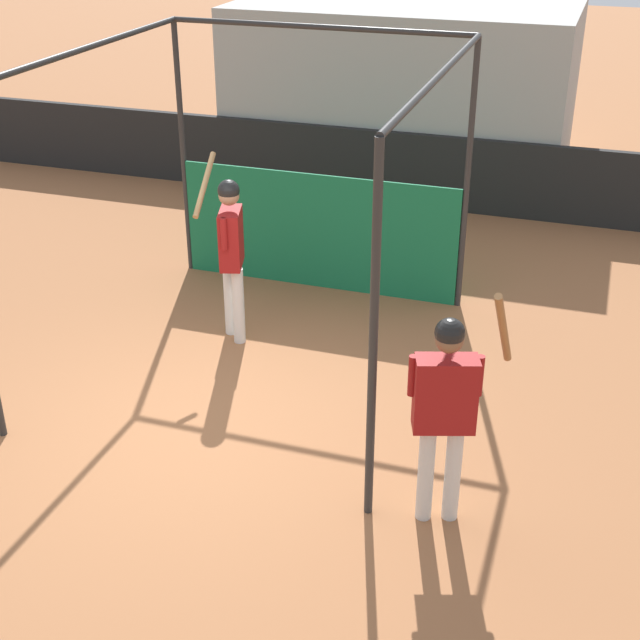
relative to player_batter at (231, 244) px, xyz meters
name	(u,v)px	position (x,y,z in m)	size (l,w,h in m)	color
ground_plane	(195,427)	(0.35, -1.79, -1.13)	(60.00, 60.00, 0.00)	#935B38
outfield_wall	(377,167)	(0.35, 4.84, -0.56)	(24.00, 0.12, 1.14)	black
bleacher_section	(404,89)	(0.35, 6.50, 0.28)	(5.40, 3.20, 2.82)	#9E9E99
batting_cage	(298,202)	(0.47, 0.85, 0.23)	(3.62, 4.12, 3.18)	#282828
player_batter	(231,244)	(0.00, 0.00, 0.00)	(0.59, 0.81, 1.97)	silver
player_waiting	(446,401)	(2.80, -2.35, -0.02)	(0.73, 0.58, 2.14)	silver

